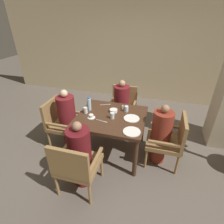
{
  "coord_description": "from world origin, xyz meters",
  "views": [
    {
      "loc": [
        0.7,
        -2.42,
        2.28
      ],
      "look_at": [
        0.0,
        0.05,
        0.82
      ],
      "focal_mm": 28.0,
      "sensor_mm": 36.0,
      "label": 1
    }
  ],
  "objects_px": {
    "chair_far_side": "(123,106)",
    "diner_in_far_chair": "(121,105)",
    "chair_near_corner": "(76,165)",
    "plate_main_left": "(132,118)",
    "plate_main_right": "(132,132)",
    "teacup_with_saucer": "(91,116)",
    "water_bottle": "(89,104)",
    "glass_tall_mid": "(126,109)",
    "glass_tall_far": "(112,116)",
    "diner_in_near_chair": "(80,154)",
    "glass_tall_near": "(86,110)",
    "diner_in_right_chair": "(161,134)",
    "chair_right_side": "(169,139)",
    "bowl_small": "(114,111)",
    "chair_left_side": "(61,121)",
    "diner_in_left_chair": "(67,118)"
  },
  "relations": [
    {
      "from": "chair_far_side",
      "to": "diner_in_far_chair",
      "type": "xyz_separation_m",
      "value": [
        -0.0,
        -0.14,
        0.08
      ]
    },
    {
      "from": "chair_near_corner",
      "to": "plate_main_left",
      "type": "bearing_deg",
      "value": 58.61
    },
    {
      "from": "chair_near_corner",
      "to": "plate_main_right",
      "type": "bearing_deg",
      "value": 41.93
    },
    {
      "from": "teacup_with_saucer",
      "to": "water_bottle",
      "type": "xyz_separation_m",
      "value": [
        -0.13,
        0.25,
        0.09
      ]
    },
    {
      "from": "glass_tall_mid",
      "to": "glass_tall_far",
      "type": "relative_size",
      "value": 1.0
    },
    {
      "from": "diner_in_near_chair",
      "to": "water_bottle",
      "type": "height_order",
      "value": "diner_in_near_chair"
    },
    {
      "from": "glass_tall_near",
      "to": "glass_tall_far",
      "type": "height_order",
      "value": "same"
    },
    {
      "from": "diner_in_far_chair",
      "to": "glass_tall_near",
      "type": "distance_m",
      "value": 0.95
    },
    {
      "from": "plate_main_right",
      "to": "glass_tall_far",
      "type": "xyz_separation_m",
      "value": [
        -0.38,
        0.29,
        0.05
      ]
    },
    {
      "from": "diner_in_right_chair",
      "to": "plate_main_left",
      "type": "relative_size",
      "value": 4.22
    },
    {
      "from": "chair_right_side",
      "to": "water_bottle",
      "type": "height_order",
      "value": "water_bottle"
    },
    {
      "from": "diner_in_near_chair",
      "to": "glass_tall_far",
      "type": "height_order",
      "value": "diner_in_near_chair"
    },
    {
      "from": "diner_in_near_chair",
      "to": "plate_main_right",
      "type": "bearing_deg",
      "value": 34.01
    },
    {
      "from": "bowl_small",
      "to": "water_bottle",
      "type": "bearing_deg",
      "value": -174.27
    },
    {
      "from": "diner_in_far_chair",
      "to": "bowl_small",
      "type": "xyz_separation_m",
      "value": [
        0.0,
        -0.63,
        0.21
      ]
    },
    {
      "from": "teacup_with_saucer",
      "to": "glass_tall_near",
      "type": "height_order",
      "value": "glass_tall_near"
    },
    {
      "from": "plate_main_left",
      "to": "diner_in_right_chair",
      "type": "bearing_deg",
      "value": -1.06
    },
    {
      "from": "plate_main_left",
      "to": "water_bottle",
      "type": "relative_size",
      "value": 1.09
    },
    {
      "from": "chair_left_side",
      "to": "diner_in_right_chair",
      "type": "bearing_deg",
      "value": 0.0
    },
    {
      "from": "bowl_small",
      "to": "glass_tall_mid",
      "type": "bearing_deg",
      "value": 19.4
    },
    {
      "from": "teacup_with_saucer",
      "to": "diner_in_right_chair",
      "type": "bearing_deg",
      "value": 6.93
    },
    {
      "from": "teacup_with_saucer",
      "to": "chair_far_side",
      "type": "bearing_deg",
      "value": 74.15
    },
    {
      "from": "diner_in_far_chair",
      "to": "plate_main_right",
      "type": "relative_size",
      "value": 4.36
    },
    {
      "from": "diner_in_far_chair",
      "to": "plate_main_left",
      "type": "height_order",
      "value": "diner_in_far_chair"
    },
    {
      "from": "chair_left_side",
      "to": "chair_near_corner",
      "type": "distance_m",
      "value": 1.2
    },
    {
      "from": "chair_left_side",
      "to": "diner_in_left_chair",
      "type": "height_order",
      "value": "diner_in_left_chair"
    },
    {
      "from": "chair_near_corner",
      "to": "glass_tall_far",
      "type": "xyz_separation_m",
      "value": [
        0.26,
        0.86,
        0.32
      ]
    },
    {
      "from": "diner_in_far_chair",
      "to": "glass_tall_far",
      "type": "distance_m",
      "value": 0.88
    },
    {
      "from": "diner_in_left_chair",
      "to": "diner_in_near_chair",
      "type": "bearing_deg",
      "value": -51.93
    },
    {
      "from": "chair_right_side",
      "to": "chair_far_side",
      "type": "bearing_deg",
      "value": 136.71
    },
    {
      "from": "chair_left_side",
      "to": "chair_far_side",
      "type": "relative_size",
      "value": 1.0
    },
    {
      "from": "diner_in_left_chair",
      "to": "chair_right_side",
      "type": "distance_m",
      "value": 1.83
    },
    {
      "from": "diner_in_left_chair",
      "to": "chair_near_corner",
      "type": "bearing_deg",
      "value": -56.48
    },
    {
      "from": "chair_far_side",
      "to": "chair_right_side",
      "type": "bearing_deg",
      "value": -43.29
    },
    {
      "from": "chair_left_side",
      "to": "glass_tall_mid",
      "type": "bearing_deg",
      "value": 10.65
    },
    {
      "from": "chair_far_side",
      "to": "chair_right_side",
      "type": "relative_size",
      "value": 1.0
    },
    {
      "from": "chair_far_side",
      "to": "chair_left_side",
      "type": "bearing_deg",
      "value": -136.71
    },
    {
      "from": "plate_main_left",
      "to": "bowl_small",
      "type": "distance_m",
      "value": 0.37
    },
    {
      "from": "plate_main_left",
      "to": "water_bottle",
      "type": "distance_m",
      "value": 0.79
    },
    {
      "from": "bowl_small",
      "to": "glass_tall_far",
      "type": "xyz_separation_m",
      "value": [
        0.04,
        -0.22,
        0.03
      ]
    },
    {
      "from": "bowl_small",
      "to": "teacup_with_saucer",
      "type": "bearing_deg",
      "value": -136.32
    },
    {
      "from": "diner_in_right_chair",
      "to": "plate_main_left",
      "type": "bearing_deg",
      "value": 178.94
    },
    {
      "from": "chair_near_corner",
      "to": "diner_in_near_chair",
      "type": "height_order",
      "value": "diner_in_near_chair"
    },
    {
      "from": "chair_near_corner",
      "to": "diner_in_near_chair",
      "type": "bearing_deg",
      "value": 90.0
    },
    {
      "from": "chair_right_side",
      "to": "glass_tall_mid",
      "type": "height_order",
      "value": "chair_right_side"
    },
    {
      "from": "glass_tall_near",
      "to": "diner_in_near_chair",
      "type": "bearing_deg",
      "value": -73.47
    },
    {
      "from": "diner_in_left_chair",
      "to": "chair_near_corner",
      "type": "xyz_separation_m",
      "value": [
        0.61,
        -0.93,
        -0.09
      ]
    },
    {
      "from": "glass_tall_mid",
      "to": "chair_right_side",
      "type": "bearing_deg",
      "value": -16.27
    },
    {
      "from": "diner_in_left_chair",
      "to": "bowl_small",
      "type": "xyz_separation_m",
      "value": [
        0.84,
        0.15,
        0.2
      ]
    },
    {
      "from": "diner_in_near_chair",
      "to": "chair_far_side",
      "type": "bearing_deg",
      "value": 82.45
    }
  ]
}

